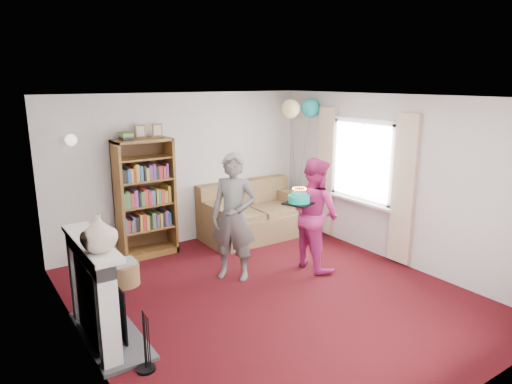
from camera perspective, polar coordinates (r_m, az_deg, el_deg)
ground at (r=6.00m, az=1.94°, el=-12.84°), size 5.00×5.00×0.00m
wall_back at (r=7.67m, az=-9.11°, el=2.81°), size 4.50×0.02×2.50m
wall_left at (r=4.65m, az=-21.18°, el=-5.22°), size 0.02×5.00×2.50m
wall_right at (r=7.09m, az=16.95°, el=1.49°), size 0.02×5.00×2.50m
ceiling at (r=5.37m, az=2.16°, el=11.82°), size 4.50×5.00×0.01m
fireplace at (r=5.13m, az=-19.06°, el=-12.14°), size 0.55×1.80×1.12m
window_bay at (r=7.44m, az=13.09°, el=1.92°), size 0.14×2.02×2.20m
wall_sconce at (r=6.88m, az=-22.12°, el=6.05°), size 0.16×0.23×0.16m
bookcase at (r=7.27m, az=-13.76°, el=-0.83°), size 0.87×0.42×2.05m
sofa at (r=8.04m, az=-0.47°, el=-3.09°), size 1.80×0.95×0.95m
wicker_basket at (r=6.48m, az=-16.10°, el=-9.76°), size 0.39×0.39×0.36m
person_striped at (r=6.22m, az=-2.80°, el=-3.14°), size 0.73×0.76×1.76m
person_magenta at (r=6.64m, az=7.35°, el=-2.69°), size 0.62×0.80×1.64m
birthday_cake at (r=6.29m, az=5.42°, el=-0.88°), size 0.36×0.36×0.22m
balloons at (r=7.96m, az=5.60°, el=10.36°), size 0.76×0.32×1.70m
mantel_vase at (r=4.52m, az=-19.07°, el=-4.84°), size 0.39×0.39×0.36m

